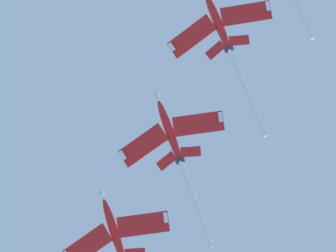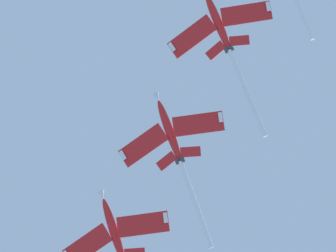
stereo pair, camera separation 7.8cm
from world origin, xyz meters
name	(u,v)px [view 1 (the left image)]	position (x,y,z in m)	size (l,w,h in m)	color
jet_second	(223,36)	(-27.68, 1.43, 126.56)	(25.14, 18.91, 15.95)	red
jet_third	(175,147)	(-33.99, -18.28, 119.62)	(24.22, 18.84, 15.14)	red
jet_fourth	(119,245)	(-37.49, -36.56, 112.80)	(25.04, 18.84, 16.39)	red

